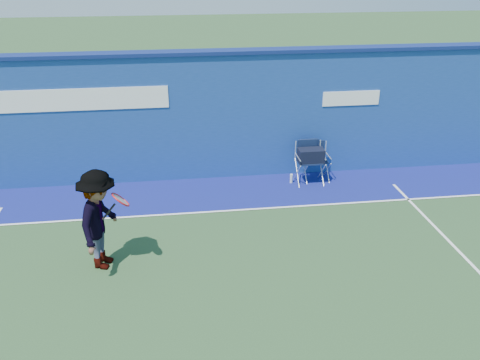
{
  "coord_description": "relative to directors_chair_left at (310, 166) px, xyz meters",
  "views": [
    {
      "loc": [
        -0.64,
        -6.45,
        5.15
      ],
      "look_at": [
        0.58,
        2.6,
        1.0
      ],
      "focal_mm": 38.0,
      "sensor_mm": 36.0,
      "label": 1
    }
  ],
  "objects": [
    {
      "name": "tennis_player",
      "position": [
        -4.52,
        -2.96,
        0.48
      ],
      "size": [
        1.07,
        1.31,
        1.82
      ],
      "color": "#EA4738",
      "rests_on": "ground"
    },
    {
      "name": "directors_chair_right",
      "position": [
        0.21,
        0.15,
        -0.14
      ],
      "size": [
        0.56,
        0.5,
        0.93
      ],
      "color": "silver",
      "rests_on": "ground"
    },
    {
      "name": "ground",
      "position": [
        -2.51,
        -4.43,
        -0.43
      ],
      "size": [
        80.0,
        80.0,
        0.0
      ],
      "primitive_type": "plane",
      "color": "#294726",
      "rests_on": "ground"
    },
    {
      "name": "directors_chair_left",
      "position": [
        0.0,
        0.0,
        0.0
      ],
      "size": [
        0.6,
        0.56,
        1.02
      ],
      "color": "silver",
      "rests_on": "ground"
    },
    {
      "name": "court_lines",
      "position": [
        -2.51,
        -3.83,
        -0.42
      ],
      "size": [
        24.0,
        12.0,
        0.01
      ],
      "color": "white",
      "rests_on": "out_of_bounds_strip"
    },
    {
      "name": "out_of_bounds_strip",
      "position": [
        -2.51,
        -0.33,
        -0.43
      ],
      "size": [
        24.0,
        1.8,
        0.01
      ],
      "primitive_type": "cube",
      "color": "navy",
      "rests_on": "ground"
    },
    {
      "name": "stadium_wall",
      "position": [
        -2.52,
        0.77,
        1.12
      ],
      "size": [
        24.0,
        0.5,
        3.08
      ],
      "color": "navy",
      "rests_on": "ground"
    },
    {
      "name": "water_bottle",
      "position": [
        -0.43,
        0.03,
        -0.32
      ],
      "size": [
        0.07,
        0.07,
        0.23
      ],
      "primitive_type": "cylinder",
      "color": "silver",
      "rests_on": "ground"
    }
  ]
}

